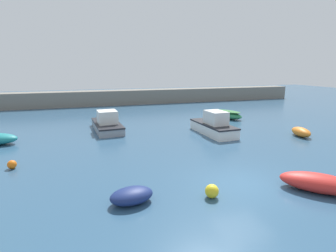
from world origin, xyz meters
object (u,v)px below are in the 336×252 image
object	(u,v)px
dinghy_near_pier	(301,132)
fishing_dinghy_green	(132,196)
motorboat_grey_hull	(107,124)
mooring_buoy_orange	(12,165)
rowboat_blue_near	(318,183)
rowboat_with_red_cover	(227,114)
mooring_buoy_yellow	(212,191)
cabin_cruiser_white	(214,126)

from	to	relation	value
dinghy_near_pier	fishing_dinghy_green	size ratio (longest dim) A/B	1.18
fishing_dinghy_green	dinghy_near_pier	bearing A→B (deg)	14.94
motorboat_grey_hull	mooring_buoy_orange	bearing A→B (deg)	138.46
rowboat_blue_near	fishing_dinghy_green	xyz separation A→B (m)	(-8.19, 1.57, -0.09)
motorboat_grey_hull	fishing_dinghy_green	bearing A→B (deg)	175.12
rowboat_with_red_cover	mooring_buoy_orange	world-z (taller)	rowboat_with_red_cover
motorboat_grey_hull	mooring_buoy_yellow	distance (m)	14.33
mooring_buoy_orange	dinghy_near_pier	bearing A→B (deg)	1.82
rowboat_blue_near	fishing_dinghy_green	distance (m)	8.34
mooring_buoy_yellow	mooring_buoy_orange	bearing A→B (deg)	144.57
cabin_cruiser_white	fishing_dinghy_green	size ratio (longest dim) A/B	2.61
cabin_cruiser_white	rowboat_with_red_cover	bearing A→B (deg)	-41.92
cabin_cruiser_white	motorboat_grey_hull	size ratio (longest dim) A/B	0.90
motorboat_grey_hull	mooring_buoy_yellow	world-z (taller)	motorboat_grey_hull
cabin_cruiser_white	mooring_buoy_orange	world-z (taller)	cabin_cruiser_white
cabin_cruiser_white	mooring_buoy_yellow	world-z (taller)	cabin_cruiser_white
motorboat_grey_hull	mooring_buoy_yellow	xyz separation A→B (m)	(3.12, -13.99, -0.32)
rowboat_blue_near	mooring_buoy_orange	distance (m)	15.65
rowboat_blue_near	mooring_buoy_orange	world-z (taller)	rowboat_blue_near
rowboat_with_red_cover	mooring_buoy_yellow	xyz separation A→B (m)	(-9.90, -15.54, -0.17)
rowboat_blue_near	mooring_buoy_orange	size ratio (longest dim) A/B	6.79
mooring_buoy_yellow	mooring_buoy_orange	world-z (taller)	mooring_buoy_yellow
dinghy_near_pier	mooring_buoy_orange	world-z (taller)	dinghy_near_pier
rowboat_blue_near	rowboat_with_red_cover	size ratio (longest dim) A/B	0.86
mooring_buoy_yellow	rowboat_with_red_cover	bearing A→B (deg)	57.50
dinghy_near_pier	fishing_dinghy_green	xyz separation A→B (m)	(-15.07, -6.44, -0.04)
rowboat_blue_near	rowboat_with_red_cover	bearing A→B (deg)	117.07
motorboat_grey_hull	fishing_dinghy_green	world-z (taller)	motorboat_grey_hull
mooring_buoy_orange	mooring_buoy_yellow	bearing A→B (deg)	-35.43
fishing_dinghy_green	mooring_buoy_orange	xyz separation A→B (m)	(-5.63, 5.78, -0.08)
cabin_cruiser_white	fishing_dinghy_green	bearing A→B (deg)	134.56
fishing_dinghy_green	mooring_buoy_yellow	xyz separation A→B (m)	(3.36, -0.61, -0.03)
dinghy_near_pier	rowboat_with_red_cover	distance (m)	8.68
motorboat_grey_hull	fishing_dinghy_green	size ratio (longest dim) A/B	2.90
fishing_dinghy_green	mooring_buoy_yellow	size ratio (longest dim) A/B	3.30
mooring_buoy_yellow	motorboat_grey_hull	bearing A→B (deg)	102.56
dinghy_near_pier	motorboat_grey_hull	xyz separation A→B (m)	(-14.82, 6.94, 0.25)
rowboat_with_red_cover	mooring_buoy_orange	bearing A→B (deg)	89.61
rowboat_with_red_cover	motorboat_grey_hull	xyz separation A→B (m)	(-13.02, -1.55, 0.15)
cabin_cruiser_white	rowboat_with_red_cover	size ratio (longest dim) A/B	1.36
cabin_cruiser_white	fishing_dinghy_green	world-z (taller)	cabin_cruiser_white
rowboat_with_red_cover	fishing_dinghy_green	distance (m)	19.97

